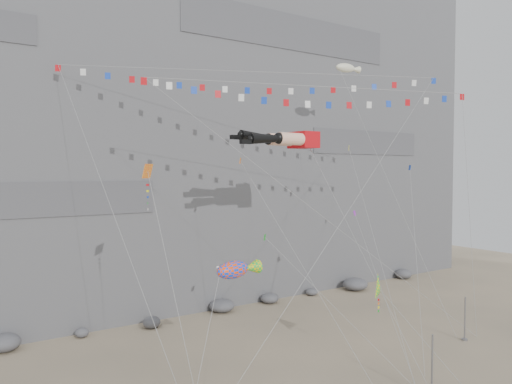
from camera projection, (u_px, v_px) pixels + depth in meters
ground at (337, 366)px, 36.89m from camera, size 120.00×120.00×0.00m
cliff at (161, 86)px, 62.33m from camera, size 80.00×28.00×50.00m
talus_boulders at (222, 306)px, 50.94m from camera, size 60.00×3.00×1.20m
anchor_pole_center at (432, 367)px, 31.38m from camera, size 0.12×0.12×4.15m
anchor_pole_right at (465, 319)px, 42.30m from camera, size 0.12×0.12×3.74m
legs_kite at (284, 139)px, 42.02m from camera, size 7.96×15.43×22.16m
flag_banner_upper at (258, 72)px, 43.95m from camera, size 30.73×20.73×29.96m
flag_banner_lower at (319, 87)px, 40.15m from camera, size 26.27×10.42×25.55m
harlequin_kite at (148, 172)px, 31.66m from camera, size 2.02×7.79×15.85m
fish_windsock at (233, 270)px, 31.36m from camera, size 7.06×4.46×10.23m
delta_kite at (379, 289)px, 36.22m from camera, size 2.22×7.81×9.15m
blimp_windsock at (346, 69)px, 50.46m from camera, size 3.97×12.48×27.49m
small_kite_a at (243, 165)px, 41.04m from camera, size 2.11×14.91×20.91m
small_kite_b at (356, 216)px, 44.39m from camera, size 5.94×11.71×16.26m
small_kite_c at (268, 240)px, 37.24m from camera, size 5.14×11.99×15.45m
small_kite_d at (350, 152)px, 47.46m from camera, size 7.76×14.27×22.60m
small_kite_e at (410, 172)px, 47.76m from camera, size 10.97×10.49×20.50m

